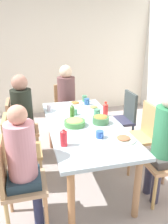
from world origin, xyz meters
TOP-DOWN VIEW (x-y plane):
  - ground_plane at (0.00, 0.00)m, footprint 6.01×6.01m
  - wall_left at (-2.56, 0.00)m, footprint 0.12×4.53m
  - dining_table at (0.00, 0.00)m, footprint 1.83×0.86m
  - chair_0 at (0.00, -0.81)m, footprint 0.40×0.40m
  - chair_1 at (-0.61, 0.81)m, footprint 0.40×0.40m
  - chair_2 at (-0.61, -0.81)m, footprint 0.40×0.40m
  - person_2 at (-0.61, -0.72)m, footprint 0.30×0.30m
  - person_3 at (0.61, 0.72)m, footprint 0.30×0.30m
  - chair_4 at (-1.29, 0.00)m, footprint 0.40×0.40m
  - person_4 at (-1.20, 0.00)m, footprint 0.30×0.30m
  - chair_5 at (0.61, -0.81)m, footprint 0.40×0.40m
  - person_5 at (0.61, -0.72)m, footprint 0.30×0.30m
  - chair_6 at (0.00, 0.81)m, footprint 0.40×0.40m
  - plate_0 at (-0.75, 0.05)m, footprint 0.23×0.23m
  - plate_1 at (0.52, 0.29)m, footprint 0.25×0.25m
  - plate_2 at (-0.50, 0.27)m, footprint 0.20×0.20m
  - bowl_0 at (0.03, -0.12)m, footprint 0.25×0.25m
  - bowl_1 at (0.04, 0.20)m, footprint 0.20×0.20m
  - cup_0 at (-0.69, 0.22)m, footprint 0.11×0.08m
  - cup_1 at (-0.21, 0.24)m, footprint 0.12×0.09m
  - cup_2 at (0.41, 0.07)m, footprint 0.12×0.08m
  - cup_3 at (-0.85, 0.23)m, footprint 0.11×0.08m
  - cup_4 at (-0.56, -0.36)m, footprint 0.11×0.07m
  - cup_5 at (-0.32, -0.05)m, footprint 0.11×0.08m
  - bottle_0 at (-0.18, 0.34)m, footprint 0.07×0.07m
  - bottle_1 at (0.48, -0.33)m, footprint 0.07×0.07m
  - bottle_2 at (-0.16, -0.11)m, footprint 0.06×0.06m

SIDE VIEW (x-z plane):
  - ground_plane at x=0.00m, z-range 0.00..0.00m
  - chair_0 at x=0.00m, z-range 0.06..0.96m
  - chair_1 at x=-0.61m, z-range 0.06..0.96m
  - chair_2 at x=-0.61m, z-range 0.06..0.96m
  - chair_4 at x=-1.29m, z-range 0.06..0.96m
  - chair_5 at x=0.61m, z-range 0.06..0.96m
  - chair_6 at x=0.00m, z-range 0.06..0.96m
  - dining_table at x=0.00m, z-range 0.28..1.01m
  - person_5 at x=0.61m, z-range 0.10..1.33m
  - plate_1 at x=0.52m, z-range 0.73..0.77m
  - plate_2 at x=-0.50m, z-range 0.73..0.77m
  - plate_0 at x=-0.75m, z-range 0.73..0.77m
  - person_2 at x=-0.61m, z-range 0.12..1.38m
  - person_4 at x=-1.20m, z-range 0.12..1.39m
  - person_3 at x=0.61m, z-range 0.12..1.40m
  - cup_5 at x=-0.32m, z-range 0.73..0.81m
  - cup_2 at x=0.41m, z-range 0.73..0.81m
  - bowl_0 at x=0.03m, z-range 0.73..0.81m
  - cup_4 at x=-0.56m, z-range 0.73..0.82m
  - cup_1 at x=-0.21m, z-range 0.73..0.82m
  - cup_0 at x=-0.69m, z-range 0.73..0.83m
  - cup_3 at x=-0.85m, z-range 0.73..0.83m
  - bowl_1 at x=0.04m, z-range 0.73..0.83m
  - bottle_1 at x=0.48m, z-range 0.73..0.92m
  - bottle_0 at x=-0.18m, z-range 0.73..0.92m
  - bottle_2 at x=-0.16m, z-range 0.73..0.94m
  - wall_left at x=-2.56m, z-range 0.00..2.60m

